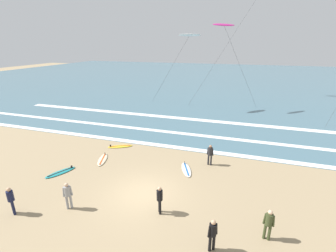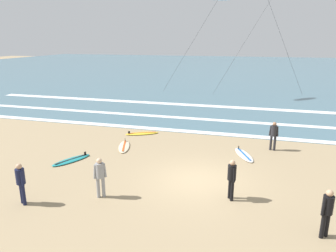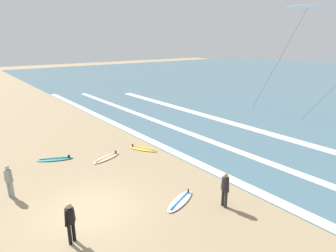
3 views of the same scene
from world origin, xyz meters
TOP-DOWN VIEW (x-y plane):
  - ground_plane at (0.00, 0.00)m, footprint 160.00×160.00m
  - ocean_surface at (0.00, 51.68)m, footprint 140.00×90.00m
  - wave_foam_shoreline at (-0.02, 7.08)m, footprint 58.26×0.65m
  - wave_foam_mid_break at (1.63, 10.49)m, footprint 57.58×0.66m
  - wave_foam_outer_break at (-1.80, 15.36)m, footprint 43.61×0.96m
  - surfer_left_near at (4.48, -2.85)m, footprint 0.43×0.41m
  - surfer_right_near at (3.29, 4.85)m, footprint 0.52×0.32m
  - surfer_mid_group at (-5.84, -3.65)m, footprint 0.48×0.34m
  - surfer_left_far at (-3.31, -2.40)m, footprint 0.47×0.36m
  - surfer_background_far at (6.81, -1.46)m, footprint 0.52×0.32m
  - surfer_foreground_main at (1.52, -1.25)m, footprint 0.32×0.49m
  - surfboard_left_pile at (-6.48, 0.53)m, footprint 1.45×2.15m
  - surfboard_right_spare at (-4.63, 5.74)m, footprint 2.14×1.50m
  - surfboard_foreground_flat at (1.83, 3.57)m, footprint 1.37×2.17m
  - surfboard_near_water at (-4.74, 3.12)m, footprint 1.24×2.18m
  - kite_magenta_low_near at (2.21, 20.39)m, footprint 6.50×4.83m
  - kite_white_mid_center at (-1.76, 19.41)m, footprint 7.79×4.37m

SIDE VIEW (x-z plane):
  - ground_plane at x=0.00m, z-range 0.00..0.00m
  - ocean_surface at x=0.00m, z-range 0.00..0.01m
  - wave_foam_shoreline at x=-0.02m, z-range 0.01..0.02m
  - wave_foam_mid_break at x=1.63m, z-range 0.01..0.02m
  - wave_foam_outer_break at x=-1.80m, z-range 0.01..0.02m
  - surfboard_left_pile at x=-6.48m, z-range -0.08..0.17m
  - surfboard_right_spare at x=-4.63m, z-range -0.08..0.17m
  - surfboard_foreground_flat at x=1.83m, z-range -0.08..0.17m
  - surfboard_near_water at x=-4.74m, z-range -0.08..0.17m
  - surfer_left_near at x=4.48m, z-range 0.16..1.76m
  - surfer_right_near at x=3.29m, z-range 0.16..1.76m
  - surfer_mid_group at x=-5.84m, z-range 0.16..1.76m
  - surfer_left_far at x=-3.31m, z-range 0.16..1.76m
  - surfer_background_far at x=6.81m, z-range 0.16..1.76m
  - surfer_foreground_main at x=1.52m, z-range 0.16..1.76m
  - kite_white_mid_center at x=-1.76m, z-range 4.60..14.35m
  - kite_magenta_low_near at x=2.21m, z-range 5.16..16.03m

